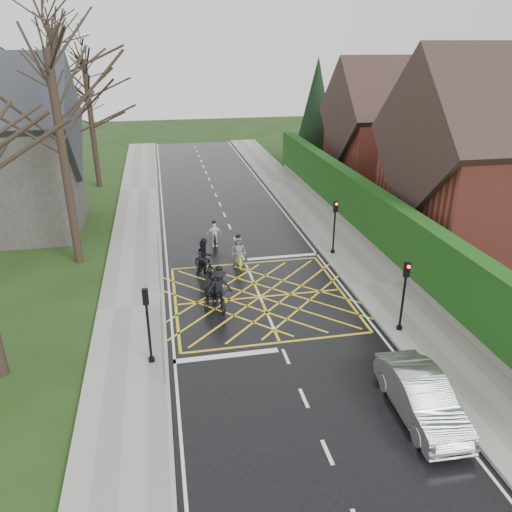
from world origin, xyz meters
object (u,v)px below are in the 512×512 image
object	(u,v)px
cyclist_back	(205,261)
cyclist_front	(215,237)
cyclist_rear	(210,293)
car	(421,397)
cyclist_mid	(220,292)
cyclist_lead	(239,255)

from	to	relation	value
cyclist_back	cyclist_front	bearing A→B (deg)	51.68
cyclist_rear	car	world-z (taller)	cyclist_rear
cyclist_rear	cyclist_front	xyz separation A→B (m)	(1.04, 7.01, 0.02)
cyclist_rear	car	distance (m)	10.57
car	cyclist_back	bearing A→B (deg)	117.81
cyclist_mid	cyclist_front	xyz separation A→B (m)	(0.63, 7.28, -0.14)
cyclist_rear	cyclist_back	xyz separation A→B (m)	(0.07, 3.14, 0.21)
cyclist_front	car	xyz separation A→B (m)	(4.83, -15.81, 0.13)
cyclist_rear	car	bearing A→B (deg)	-34.87
cyclist_rear	cyclist_back	size ratio (longest dim) A/B	0.90
cyclist_mid	cyclist_lead	world-z (taller)	cyclist_mid
cyclist_mid	cyclist_front	world-z (taller)	cyclist_mid
cyclist_back	cyclist_front	world-z (taller)	cyclist_back
cyclist_rear	cyclist_mid	world-z (taller)	cyclist_mid
cyclist_mid	car	bearing A→B (deg)	-63.65
cyclist_mid	cyclist_lead	xyz separation A→B (m)	(1.59, 4.32, -0.12)
cyclist_lead	car	size ratio (longest dim) A/B	0.42
cyclist_front	cyclist_lead	distance (m)	3.11
cyclist_mid	cyclist_lead	bearing A→B (deg)	63.61
cyclist_front	cyclist_lead	bearing A→B (deg)	-69.09
cyclist_back	cyclist_mid	xyz separation A→B (m)	(0.34, -3.41, -0.05)
cyclist_rear	cyclist_front	world-z (taller)	cyclist_rear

